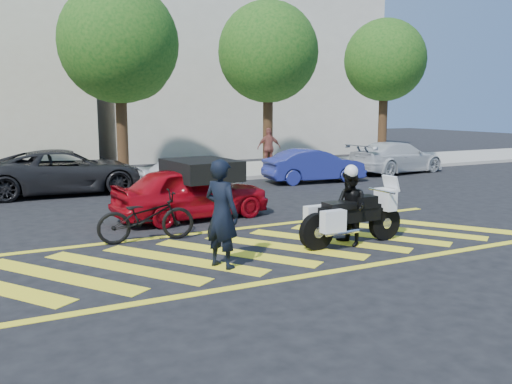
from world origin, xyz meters
name	(u,v)px	position (x,y,z in m)	size (l,w,h in m)	color
ground	(262,249)	(0.00, 0.00, 0.00)	(90.00, 90.00, 0.00)	black
sidewalk	(124,177)	(0.00, 12.00, 0.07)	(60.00, 5.00, 0.15)	#9E998E
crosswalk	(260,249)	(-0.04, 0.00, 0.00)	(12.33, 4.00, 0.01)	yellow
building_right	(235,62)	(9.00, 21.00, 5.50)	(16.00, 8.00, 11.00)	beige
tree_center	(122,48)	(0.13, 12.06, 5.10)	(4.60, 4.60, 7.56)	black
tree_right	(270,56)	(6.63, 12.06, 5.05)	(4.40, 4.40, 7.41)	black
tree_far_right	(386,64)	(13.13, 12.06, 4.94)	(4.00, 4.00, 7.10)	black
officer_bike	(222,214)	(-1.20, -0.77, 0.98)	(0.72, 0.47, 1.97)	black
bicycle	(146,217)	(-1.91, 1.69, 0.54)	(0.72, 2.07, 1.09)	black
police_motorcycle	(351,216)	(1.83, -0.51, 0.61)	(2.54, 0.82, 1.12)	black
officer_moto	(350,208)	(1.81, -0.51, 0.78)	(0.76, 0.59, 1.56)	black
red_convertible	(192,192)	(-0.22, 3.50, 0.69)	(1.62, 4.04, 1.38)	#9E0712
parked_mid_left	(66,172)	(-2.53, 9.20, 0.73)	(2.44, 5.28, 1.47)	black
parked_mid_right	(191,173)	(1.31, 7.80, 0.61)	(1.45, 3.59, 1.22)	silver
parked_right	(314,166)	(6.28, 7.80, 0.63)	(1.34, 3.84, 1.27)	navy
parked_far_right	(396,157)	(11.04, 8.65, 0.67)	(1.89, 4.64, 1.35)	#B8BCC0
pedestrian_right	(269,148)	(6.40, 11.71, 1.04)	(1.04, 0.43, 1.77)	brown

